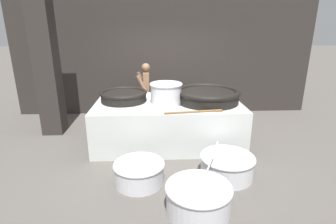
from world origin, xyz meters
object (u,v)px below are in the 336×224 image
giant_wok_far (208,95)px  prep_bowl_meat (139,172)px  prep_bowl_extra (227,165)px  stock_pot (166,93)px  prep_bowl_vegetables (198,197)px  giant_wok_near (124,96)px  cook (146,91)px

giant_wok_far → prep_bowl_meat: (-1.33, -1.51, -0.83)m
prep_bowl_meat → prep_bowl_extra: (1.42, 0.12, 0.01)m
stock_pot → prep_bowl_extra: 1.83m
giant_wok_far → prep_bowl_meat: giant_wok_far is taller
prep_bowl_meat → prep_bowl_vegetables: bearing=-41.4°
giant_wok_far → prep_bowl_meat: size_ratio=1.61×
prep_bowl_vegetables → giant_wok_far: bearing=76.9°
giant_wok_near → giant_wok_far: size_ratio=0.74×
stock_pot → cook: size_ratio=0.43×
prep_bowl_vegetables → prep_bowl_meat: bearing=138.6°
giant_wok_near → cook: size_ratio=0.64×
stock_pot → prep_bowl_extra: stock_pot is taller
prep_bowl_meat → stock_pot: bearing=71.3°
giant_wok_near → giant_wok_far: giant_wok_far is taller
prep_bowl_extra → giant_wok_near: bearing=139.6°
prep_bowl_meat → giant_wok_far: bearing=48.6°
stock_pot → prep_bowl_vegetables: stock_pot is taller
prep_bowl_vegetables → prep_bowl_extra: (0.60, 0.84, -0.01)m
cook → prep_bowl_meat: size_ratio=1.88×
prep_bowl_vegetables → prep_bowl_extra: size_ratio=1.18×
giant_wok_near → prep_bowl_meat: bearing=-77.0°
giant_wok_near → stock_pot: 0.90m
giant_wok_near → giant_wok_far: 1.72m
cook → giant_wok_far: bearing=132.9°
stock_pot → prep_bowl_meat: (-0.48, -1.41, -0.91)m
giant_wok_far → prep_bowl_vegetables: size_ratio=1.23×
giant_wok_far → prep_bowl_extra: size_ratio=1.45×
cook → prep_bowl_extra: size_ratio=1.70×
stock_pot → cook: (-0.44, 1.41, -0.28)m
cook → prep_bowl_meat: (-0.03, -2.82, -0.63)m
stock_pot → prep_bowl_extra: bearing=-53.9°
prep_bowl_vegetables → prep_bowl_meat: prep_bowl_vegetables is taller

